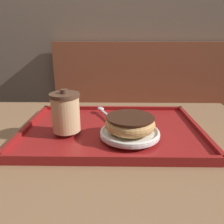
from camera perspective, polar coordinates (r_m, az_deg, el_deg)
wall_behind at (r=1.69m, az=-0.40°, el=24.77°), size 8.00×0.05×2.40m
booth_bench at (r=1.63m, az=9.18°, el=-7.30°), size 1.35×0.44×1.00m
cafe_table at (r=0.72m, az=-2.37°, el=-18.13°), size 0.99×0.68×0.76m
serving_tray at (r=0.66m, az=0.00°, el=-4.68°), size 0.52×0.37×0.02m
coffee_cup_front at (r=0.61m, az=-12.03°, el=0.01°), size 0.08×0.08×0.12m
plate_with_chocolate_donut at (r=0.58m, az=4.66°, el=-5.37°), size 0.16×0.16×0.01m
donut_chocolate_glazed at (r=0.57m, az=4.73°, el=-2.96°), size 0.13×0.13×0.04m
spoon at (r=0.76m, az=-2.42°, el=0.37°), size 0.07×0.13×0.01m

